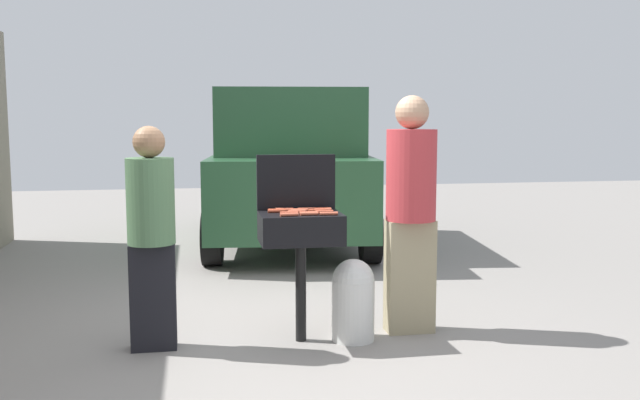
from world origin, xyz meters
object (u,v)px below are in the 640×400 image
object	(u,v)px
bbq_grill	(301,233)
hot_dog_11	(277,210)
hot_dog_13	(289,213)
hot_dog_0	(317,211)
parked_minivan	(289,167)
person_left	(151,230)
hot_dog_14	(289,215)
hot_dog_12	(309,214)
hot_dog_5	(329,214)
hot_dog_4	(324,212)
propane_tank	(353,298)
hot_dog_1	(297,212)
hot_dog_7	(284,209)
hot_dog_3	(299,211)
hot_dog_10	(295,210)
hot_dog_2	(323,210)
hot_dog_15	(322,209)
hot_dog_9	(277,211)
person_right	(411,205)
hot_dog_6	(308,213)
hot_dog_8	(307,209)

from	to	relation	value
bbq_grill	hot_dog_11	size ratio (longest dim) A/B	7.42
hot_dog_13	hot_dog_0	bearing A→B (deg)	23.30
parked_minivan	person_left	bearing A→B (deg)	76.46
hot_dog_13	hot_dog_14	bearing A→B (deg)	-96.71
hot_dog_0	hot_dog_12	distance (m)	0.18
hot_dog_5	hot_dog_4	bearing A→B (deg)	97.57
hot_dog_14	propane_tank	bearing A→B (deg)	11.39
hot_dog_1	hot_dog_7	xyz separation A→B (m)	(-0.07, 0.14, 0.00)
hot_dog_3	hot_dog_12	distance (m)	0.19
hot_dog_10	parked_minivan	world-z (taller)	parked_minivan
hot_dog_2	hot_dog_11	xyz separation A→B (m)	(-0.34, 0.04, 0.00)
hot_dog_3	parked_minivan	xyz separation A→B (m)	(0.50, 4.17, 0.05)
hot_dog_0	hot_dog_15	xyz separation A→B (m)	(0.06, 0.08, 0.00)
hot_dog_9	parked_minivan	xyz separation A→B (m)	(0.67, 4.16, 0.05)
bbq_grill	hot_dog_7	xyz separation A→B (m)	(-0.10, 0.13, 0.16)
hot_dog_1	hot_dog_9	size ratio (longest dim) A/B	1.00
hot_dog_11	person_right	distance (m)	1.03
hot_dog_6	parked_minivan	bearing A→B (deg)	83.93
hot_dog_10	person_left	size ratio (longest dim) A/B	0.08
hot_dog_3	parked_minivan	distance (m)	4.20
hot_dog_3	hot_dog_12	xyz separation A→B (m)	(0.05, -0.19, 0.00)
hot_dog_1	hot_dog_14	size ratio (longest dim) A/B	1.00
hot_dog_0	hot_dog_9	world-z (taller)	same
hot_dog_0	hot_dog_13	distance (m)	0.24
hot_dog_13	hot_dog_14	xyz separation A→B (m)	(-0.01, -0.08, 0.00)
hot_dog_6	hot_dog_7	xyz separation A→B (m)	(-0.14, 0.23, 0.00)
hot_dog_4	hot_dog_1	bearing A→B (deg)	167.88
hot_dog_9	hot_dog_13	size ratio (longest dim) A/B	1.00
bbq_grill	person_left	size ratio (longest dim) A/B	0.60
hot_dog_9	hot_dog_14	world-z (taller)	same
hot_dog_13	person_right	distance (m)	0.98
hot_dog_5	hot_dog_12	size ratio (longest dim) A/B	1.00
hot_dog_0	person_right	distance (m)	0.74
hot_dog_15	hot_dog_2	bearing A→B (deg)	-97.36
hot_dog_14	person_left	world-z (taller)	person_left
bbq_grill	hot_dog_9	xyz separation A→B (m)	(-0.17, 0.06, 0.16)
hot_dog_9	hot_dog_8	bearing A→B (deg)	14.34
bbq_grill	hot_dog_0	size ratio (longest dim) A/B	7.42
hot_dog_7	hot_dog_13	xyz separation A→B (m)	(0.01, -0.21, 0.00)
hot_dog_3	hot_dog_6	size ratio (longest dim) A/B	1.00
hot_dog_15	hot_dog_12	bearing A→B (deg)	-120.25
hot_dog_14	hot_dog_11	bearing A→B (deg)	103.16
hot_dog_3	hot_dog_4	bearing A→B (deg)	-29.68
hot_dog_2	hot_dog_4	xyz separation A→B (m)	(-0.01, -0.10, 0.00)
hot_dog_11	person_right	size ratio (longest dim) A/B	0.07
hot_dog_10	hot_dog_8	bearing A→B (deg)	20.35
hot_dog_8	propane_tank	world-z (taller)	hot_dog_8
hot_dog_3	hot_dog_5	world-z (taller)	same
bbq_grill	hot_dog_14	xyz separation A→B (m)	(-0.10, -0.15, 0.16)
hot_dog_1	hot_dog_5	world-z (taller)	same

